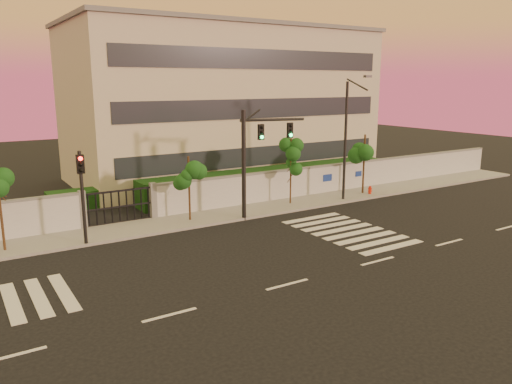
% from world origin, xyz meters
% --- Properties ---
extents(ground, '(120.00, 120.00, 0.00)m').
position_xyz_m(ground, '(0.00, 0.00, 0.00)').
color(ground, black).
rests_on(ground, ground).
extents(sidewalk, '(60.00, 3.00, 0.15)m').
position_xyz_m(sidewalk, '(0.00, 10.50, 0.07)').
color(sidewalk, gray).
rests_on(sidewalk, ground).
extents(perimeter_wall, '(60.00, 0.36, 2.20)m').
position_xyz_m(perimeter_wall, '(0.10, 12.00, 1.07)').
color(perimeter_wall, '#B2B5BA').
rests_on(perimeter_wall, ground).
extents(hedge_row, '(41.00, 4.25, 1.80)m').
position_xyz_m(hedge_row, '(1.17, 14.74, 0.82)').
color(hedge_row, black).
rests_on(hedge_row, ground).
extents(institutional_building, '(24.40, 12.40, 12.25)m').
position_xyz_m(institutional_building, '(9.00, 21.99, 6.16)').
color(institutional_building, beige).
rests_on(institutional_building, ground).
extents(road_markings, '(57.00, 7.62, 0.02)m').
position_xyz_m(road_markings, '(-1.58, 3.76, 0.01)').
color(road_markings, silver).
rests_on(road_markings, ground).
extents(street_tree_d, '(1.43, 1.14, 3.82)m').
position_xyz_m(street_tree_d, '(0.58, 10.38, 2.82)').
color(street_tree_d, '#382314').
rests_on(street_tree_d, ground).
extents(street_tree_e, '(1.30, 1.04, 4.40)m').
position_xyz_m(street_tree_e, '(7.81, 10.55, 3.23)').
color(street_tree_e, '#382314').
rests_on(street_tree_e, ground).
extents(street_tree_f, '(1.63, 1.30, 4.31)m').
position_xyz_m(street_tree_f, '(14.05, 10.35, 3.18)').
color(street_tree_f, '#382314').
rests_on(street_tree_f, ground).
extents(traffic_signal_main, '(3.98, 1.15, 6.36)m').
position_xyz_m(traffic_signal_main, '(4.23, 9.10, 4.02)').
color(traffic_signal_main, black).
rests_on(traffic_signal_main, ground).
extents(traffic_signal_secondary, '(0.37, 0.35, 4.72)m').
position_xyz_m(traffic_signal_secondary, '(-5.59, 9.12, 2.99)').
color(traffic_signal_secondary, black).
rests_on(traffic_signal_secondary, ground).
extents(streetlight_east, '(0.50, 2.00, 8.30)m').
position_xyz_m(streetlight_east, '(11.54, 9.44, 4.49)').
color(streetlight_east, black).
rests_on(streetlight_east, ground).
extents(fire_hydrant, '(0.28, 0.27, 0.71)m').
position_xyz_m(fire_hydrant, '(14.25, 9.84, 0.35)').
color(fire_hydrant, red).
rests_on(fire_hydrant, ground).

